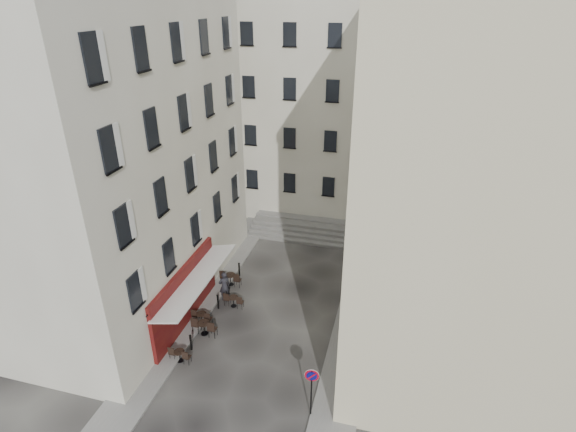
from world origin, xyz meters
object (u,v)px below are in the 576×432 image
(no_parking_sign, at_px, (312,384))
(bistro_table_b, at_px, (204,327))
(bistro_table_a, at_px, (180,355))
(pedestrian, at_px, (225,286))

(no_parking_sign, bearing_deg, bistro_table_b, 144.51)
(bistro_table_a, height_order, bistro_table_b, bistro_table_b)
(bistro_table_a, relative_size, bistro_table_b, 0.81)
(pedestrian, bearing_deg, bistro_table_b, 50.59)
(bistro_table_b, relative_size, pedestrian, 0.75)
(bistro_table_a, height_order, pedestrian, pedestrian)
(bistro_table_a, bearing_deg, pedestrian, 87.62)
(pedestrian, bearing_deg, no_parking_sign, 92.92)
(bistro_table_b, distance_m, pedestrian, 3.22)
(bistro_table_a, relative_size, pedestrian, 0.61)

